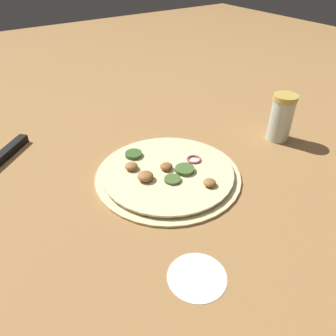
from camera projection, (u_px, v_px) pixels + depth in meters
ground_plane at (168, 176)px, 0.66m from camera, size 3.00×3.00×0.00m
pizza at (168, 173)px, 0.66m from camera, size 0.29×0.29×0.03m
spice_jar at (281, 117)px, 0.76m from camera, size 0.05×0.05×0.11m
flour_patch at (197, 277)px, 0.47m from camera, size 0.09×0.09×0.00m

